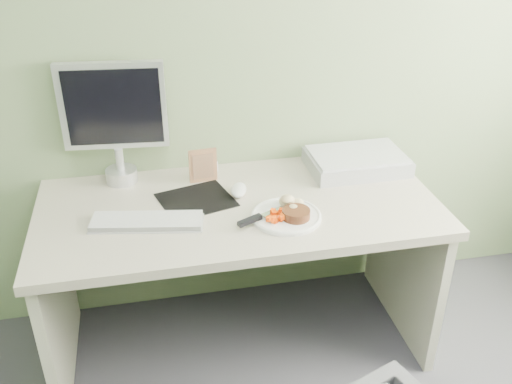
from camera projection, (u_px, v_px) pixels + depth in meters
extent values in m
plane|color=#70825B|center=(220.00, 26.00, 2.30)|extent=(3.50, 0.00, 3.50)
cube|color=beige|center=(239.00, 208.00, 2.29)|extent=(1.60, 0.75, 0.04)
cube|color=#BAB79F|center=(58.00, 304.00, 2.33)|extent=(0.04, 0.70, 0.69)
cube|color=#BAB79F|center=(404.00, 260.00, 2.60)|extent=(0.04, 0.70, 0.69)
cylinder|color=white|center=(286.00, 216.00, 2.18)|extent=(0.27, 0.27, 0.01)
cylinder|color=black|center=(296.00, 214.00, 2.15)|extent=(0.14, 0.14, 0.03)
ellipsoid|color=#A78451|center=(289.00, 200.00, 2.21)|extent=(0.14, 0.13, 0.07)
cube|color=#EB4204|center=(276.00, 214.00, 2.14)|extent=(0.08, 0.08, 0.04)
cube|color=silver|center=(278.00, 210.00, 2.19)|extent=(0.15, 0.09, 0.01)
cube|color=black|center=(250.00, 220.00, 2.12)|extent=(0.10, 0.07, 0.02)
cube|color=black|center=(196.00, 200.00, 2.30)|extent=(0.33, 0.31, 0.00)
cube|color=white|center=(147.00, 221.00, 2.14)|extent=(0.43, 0.19, 0.02)
ellipsoid|color=white|center=(239.00, 190.00, 2.34)|extent=(0.09, 0.13, 0.04)
cube|color=#905E43|center=(203.00, 166.00, 2.42)|extent=(0.12, 0.02, 0.15)
cylinder|color=white|center=(216.00, 167.00, 2.52)|extent=(0.02, 0.02, 0.05)
cone|color=#88B7DB|center=(215.00, 160.00, 2.51)|extent=(0.02, 0.02, 0.02)
cube|color=#ADAEB4|center=(356.00, 162.00, 2.54)|extent=(0.43, 0.29, 0.07)
cylinder|color=silver|center=(122.00, 175.00, 2.44)|extent=(0.13, 0.13, 0.06)
cylinder|color=silver|center=(120.00, 159.00, 2.40)|extent=(0.03, 0.03, 0.10)
cube|color=silver|center=(113.00, 106.00, 2.31)|extent=(0.43, 0.08, 0.36)
cube|color=black|center=(113.00, 108.00, 2.29)|extent=(0.38, 0.04, 0.31)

